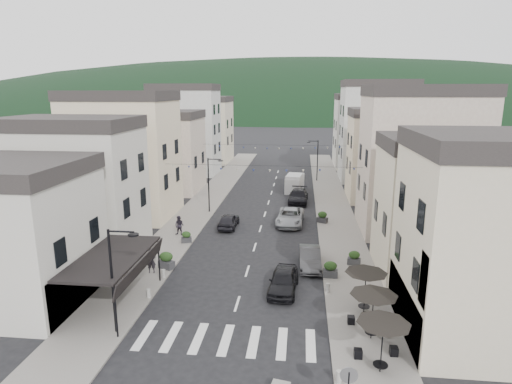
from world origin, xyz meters
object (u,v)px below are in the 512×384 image
(pedestrian_a, at_px, (151,261))
(pedestrian_b, at_px, (179,226))
(parked_car_e, at_px, (229,221))
(parked_car_d, at_px, (298,196))
(parked_car_a, at_px, (284,281))
(parked_car_b, at_px, (310,258))
(parked_car_c, at_px, (290,217))
(delivery_van, at_px, (295,183))

(pedestrian_a, relative_size, pedestrian_b, 1.00)
(pedestrian_a, bearing_deg, parked_car_e, 62.80)
(parked_car_d, relative_size, pedestrian_a, 2.97)
(parked_car_a, relative_size, pedestrian_a, 2.44)
(parked_car_b, xyz_separation_m, parked_car_e, (-7.71, 8.78, -0.02))
(parked_car_c, height_order, pedestrian_b, pedestrian_b)
(parked_car_a, bearing_deg, delivery_van, 93.99)
(parked_car_a, distance_m, delivery_van, 29.22)
(parked_car_c, relative_size, pedestrian_b, 3.06)
(parked_car_b, relative_size, parked_car_d, 0.82)
(parked_car_e, bearing_deg, delivery_van, -109.35)
(parked_car_d, relative_size, pedestrian_b, 2.98)
(parked_car_b, relative_size, parked_car_c, 0.80)
(pedestrian_a, height_order, pedestrian_b, pedestrian_a)
(parked_car_d, distance_m, pedestrian_b, 16.94)
(parked_car_b, distance_m, pedestrian_b, 13.07)
(parked_car_b, bearing_deg, parked_car_e, 129.98)
(delivery_van, bearing_deg, parked_car_b, -78.83)
(parked_car_c, distance_m, parked_car_d, 8.44)
(parked_car_a, bearing_deg, pedestrian_a, 174.35)
(parked_car_a, relative_size, parked_car_d, 0.82)
(parked_car_a, relative_size, pedestrian_b, 2.45)
(parked_car_c, xyz_separation_m, parked_car_d, (0.72, 8.41, 0.01))
(parked_car_c, bearing_deg, parked_car_b, -76.90)
(parked_car_e, bearing_deg, parked_car_a, 115.64)
(parked_car_b, relative_size, pedestrian_a, 2.44)
(parked_car_c, bearing_deg, pedestrian_a, -123.02)
(parked_car_e, bearing_deg, parked_car_b, 132.44)
(parked_car_e, xyz_separation_m, pedestrian_a, (-3.71, -11.28, 0.32))
(parked_car_a, height_order, parked_car_d, parked_car_d)
(parked_car_e, height_order, pedestrian_b, pedestrian_b)
(pedestrian_a, bearing_deg, parked_car_a, -18.96)
(delivery_van, bearing_deg, pedestrian_a, -102.14)
(parked_car_d, bearing_deg, parked_car_c, -92.40)
(parked_car_e, xyz_separation_m, delivery_van, (6.08, 16.24, 0.44))
(parked_car_c, distance_m, parked_car_e, 6.16)
(parked_car_d, distance_m, delivery_van, 6.12)
(parked_car_c, height_order, parked_car_d, parked_car_d)
(delivery_van, bearing_deg, parked_car_d, -77.35)
(parked_car_a, xyz_separation_m, delivery_van, (0.17, 29.22, 0.39))
(parked_car_c, xyz_separation_m, parked_car_e, (-5.91, -1.75, -0.07))
(parked_car_d, distance_m, parked_car_e, 12.14)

